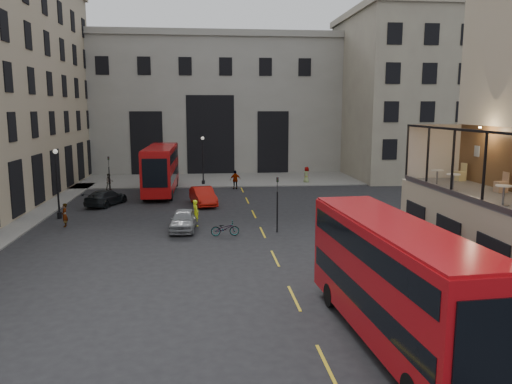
{
  "coord_description": "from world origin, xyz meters",
  "views": [
    {
      "loc": [
        -5.89,
        -20.8,
        8.34
      ],
      "look_at": [
        -2.57,
        10.87,
        3.0
      ],
      "focal_mm": 35.0,
      "sensor_mm": 36.0,
      "label": 1
    }
  ],
  "objects": [
    {
      "name": "ground",
      "position": [
        0.0,
        0.0,
        0.0
      ],
      "size": [
        140.0,
        140.0,
        0.0
      ],
      "primitive_type": "plane",
      "color": "black",
      "rests_on": "ground"
    },
    {
      "name": "traffic_light_far",
      "position": [
        -15.0,
        28.0,
        2.42
      ],
      "size": [
        0.16,
        0.2,
        3.8
      ],
      "color": "black",
      "rests_on": "ground"
    },
    {
      "name": "building_right",
      "position": [
        20.0,
        39.97,
        10.39
      ],
      "size": [
        16.6,
        18.6,
        20.0
      ],
      "color": "gray",
      "rests_on": "ground"
    },
    {
      "name": "cafe_table_mid",
      "position": [
        5.51,
        0.85,
        5.12
      ],
      "size": [
        0.62,
        0.62,
        0.78
      ],
      "color": "silver",
      "rests_on": "cafe_floor"
    },
    {
      "name": "cyclist",
      "position": [
        -6.54,
        14.47,
        0.95
      ],
      "size": [
        0.67,
        0.81,
        1.9
      ],
      "primitive_type": "imported",
      "rotation": [
        0.0,
        0.0,
        1.93
      ],
      "color": "#EAFF1A",
      "rests_on": "ground"
    },
    {
      "name": "traffic_light_near",
      "position": [
        -1.0,
        12.0,
        2.42
      ],
      "size": [
        0.16,
        0.2,
        3.8
      ],
      "color": "black",
      "rests_on": "ground"
    },
    {
      "name": "cafe_floor",
      "position": [
        6.5,
        0.0,
        4.55
      ],
      "size": [
        3.0,
        10.0,
        0.1
      ],
      "primitive_type": "cube",
      "color": "slate",
      "rests_on": "host_frontage"
    },
    {
      "name": "car_b",
      "position": [
        -6.02,
        22.32,
        0.78
      ],
      "size": [
        2.59,
        5.0,
        1.57
      ],
      "primitive_type": "imported",
      "rotation": [
        0.0,
        0.0,
        0.2
      ],
      "color": "#B2130A",
      "rests_on": "ground"
    },
    {
      "name": "bus_far",
      "position": [
        -10.12,
        28.95,
        2.62
      ],
      "size": [
        2.83,
        11.73,
        4.67
      ],
      "color": "#A70B0C",
      "rests_on": "ground"
    },
    {
      "name": "car_a",
      "position": [
        -7.39,
        13.27,
        0.72
      ],
      "size": [
        1.98,
        4.34,
        1.44
      ],
      "primitive_type": "imported",
      "rotation": [
        0.0,
        0.0,
        -0.07
      ],
      "color": "gray",
      "rests_on": "ground"
    },
    {
      "name": "pedestrian_c",
      "position": [
        -2.65,
        30.69,
        0.99
      ],
      "size": [
        1.22,
        0.65,
        1.98
      ],
      "primitive_type": "imported",
      "rotation": [
        0.0,
        0.0,
        3.29
      ],
      "color": "gray",
      "rests_on": "ground"
    },
    {
      "name": "pedestrian_b",
      "position": [
        -11.62,
        33.22,
        0.99
      ],
      "size": [
        1.18,
        1.46,
        1.98
      ],
      "primitive_type": "imported",
      "rotation": [
        0.0,
        0.0,
        1.16
      ],
      "color": "gray",
      "rests_on": "ground"
    },
    {
      "name": "cafe_chair_b",
      "position": [
        7.49,
        0.21,
        4.86
      ],
      "size": [
        0.43,
        0.43,
        0.86
      ],
      "color": "tan",
      "rests_on": "cafe_floor"
    },
    {
      "name": "street_lamp_b",
      "position": [
        -6.0,
        34.0,
        2.39
      ],
      "size": [
        0.36,
        0.36,
        5.33
      ],
      "color": "black",
      "rests_on": "ground"
    },
    {
      "name": "bus_near",
      "position": [
        0.71,
        -4.52,
        2.47
      ],
      "size": [
        3.21,
        11.17,
        4.4
      ],
      "color": "#B00C12",
      "rests_on": "ground"
    },
    {
      "name": "bicycle",
      "position": [
        -4.58,
        11.41,
        0.49
      ],
      "size": [
        1.88,
        0.67,
        0.98
      ],
      "primitive_type": "imported",
      "rotation": [
        0.0,
        0.0,
        1.58
      ],
      "color": "gray",
      "rests_on": "ground"
    },
    {
      "name": "cafe_table_far",
      "position": [
        5.6,
        2.62,
        5.09
      ],
      "size": [
        0.59,
        0.59,
        0.74
      ],
      "color": "beige",
      "rests_on": "cafe_floor"
    },
    {
      "name": "cafe_chair_d",
      "position": [
        7.47,
        3.85,
        4.88
      ],
      "size": [
        0.52,
        0.52,
        0.92
      ],
      "color": "#CFB977",
      "rests_on": "cafe_floor"
    },
    {
      "name": "pedestrian_e",
      "position": [
        -15.84,
        15.18,
        0.84
      ],
      "size": [
        0.49,
        0.67,
        1.68
      ],
      "primitive_type": "imported",
      "rotation": [
        0.0,
        0.0,
        4.86
      ],
      "color": "gray",
      "rests_on": "ground"
    },
    {
      "name": "pavement_far",
      "position": [
        -6.0,
        38.0,
        0.06
      ],
      "size": [
        40.0,
        12.0,
        0.12
      ],
      "primitive_type": "cube",
      "color": "slate",
      "rests_on": "ground"
    },
    {
      "name": "pedestrian_d",
      "position": [
        5.62,
        34.17,
        0.92
      ],
      "size": [
        0.95,
        1.07,
        1.85
      ],
      "primitive_type": "imported",
      "rotation": [
        0.0,
        0.0,
        2.07
      ],
      "color": "gray",
      "rests_on": "ground"
    },
    {
      "name": "car_c",
      "position": [
        -14.44,
        23.06,
        0.68
      ],
      "size": [
        3.54,
        5.08,
        1.36
      ],
      "primitive_type": "imported",
      "rotation": [
        0.0,
        0.0,
        2.76
      ],
      "color": "black",
      "rests_on": "ground"
    },
    {
      "name": "gateway",
      "position": [
        -5.0,
        47.99,
        9.39
      ],
      "size": [
        35.0,
        10.6,
        18.0
      ],
      "color": "gray",
      "rests_on": "ground"
    },
    {
      "name": "cafe_chair_c",
      "position": [
        7.44,
        0.13,
        4.88
      ],
      "size": [
        0.46,
        0.46,
        0.92
      ],
      "color": "tan",
      "rests_on": "cafe_floor"
    },
    {
      "name": "host_frontage",
      "position": [
        6.5,
        0.0,
        2.25
      ],
      "size": [
        3.0,
        11.0,
        4.5
      ],
      "primitive_type": "cube",
      "color": "tan",
      "rests_on": "ground"
    },
    {
      "name": "street_lamp_a",
      "position": [
        -17.0,
        18.0,
        2.39
      ],
      "size": [
        0.36,
        0.36,
        5.33
      ],
      "color": "black",
      "rests_on": "ground"
    },
    {
      "name": "pedestrian_a",
      "position": [
        -15.65,
        31.42,
        0.86
      ],
      "size": [
        1.02,
        0.91,
        1.72
      ],
      "primitive_type": "imported",
      "rotation": [
        0.0,
        0.0,
        0.37
      ],
      "color": "gray",
      "rests_on": "ground"
    },
    {
      "name": "cafe_table_near",
      "position": [
        5.69,
        -2.8,
        5.13
      ],
      "size": [
        0.64,
        0.64,
        0.8
      ],
      "color": "white",
      "rests_on": "cafe_floor"
    }
  ]
}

